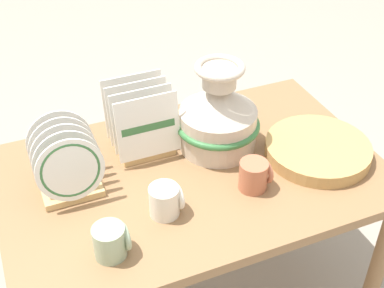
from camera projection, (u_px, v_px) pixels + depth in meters
The scene contains 8 objects.
display_table at pixel (192, 190), 1.74m from camera, with size 1.20×0.76×0.64m.
ceramic_vase at pixel (218, 115), 1.73m from camera, with size 0.28×0.28×0.31m.
dish_rack_round_plates at pixel (67, 165), 1.57m from camera, with size 0.20×0.19×0.22m.
dish_rack_square_plates at pixel (141, 126), 1.74m from camera, with size 0.20×0.18×0.23m.
wicker_charger_stack at pixel (318, 150), 1.75m from camera, with size 0.34×0.34×0.04m.
mug_terracotta_glaze at pixel (255, 175), 1.61m from camera, with size 0.10×0.09×0.09m.
mug_cream_glaze at pixel (166, 200), 1.52m from camera, with size 0.10×0.09×0.09m.
mug_sage_glaze at pixel (111, 241), 1.39m from camera, with size 0.10×0.09×0.09m.
Camera 1 is at (-0.50, -1.20, 1.73)m, focal length 50.00 mm.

